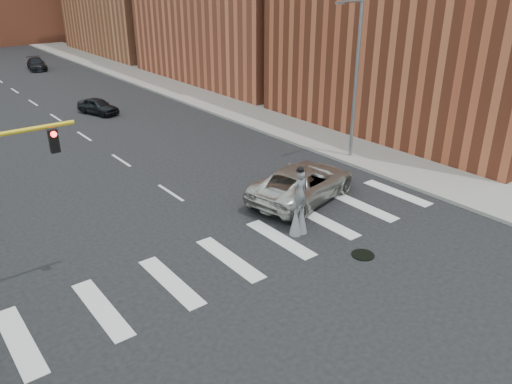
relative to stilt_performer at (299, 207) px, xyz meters
The scene contains 8 objects.
ground_plane 2.68m from the stilt_performer, 157.81° to the right, with size 160.00×160.00×0.00m, color black.
sidewalk_right 26.23m from the stilt_performer, 66.87° to the left, with size 5.00×90.00×0.18m, color gray.
manhole 3.24m from the stilt_performer, 74.68° to the right, with size 0.90×0.90×0.04m, color black.
streetlight 10.73m from the stilt_performer, 30.39° to the left, with size 2.05×0.20×9.00m.
stilt_performer is the anchor object (origin of this frame).
suv_crossing 3.56m from the stilt_performer, 44.51° to the left, with size 2.89×6.26×1.74m, color #B1AFA8.
car_near 24.14m from the stilt_performer, 88.05° to the left, with size 1.47×3.65×1.24m, color black.
car_far 47.35m from the stilt_performer, 86.64° to the left, with size 1.80×4.43×1.29m, color black.
Camera 1 is at (-10.66, -12.78, 10.16)m, focal length 35.00 mm.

